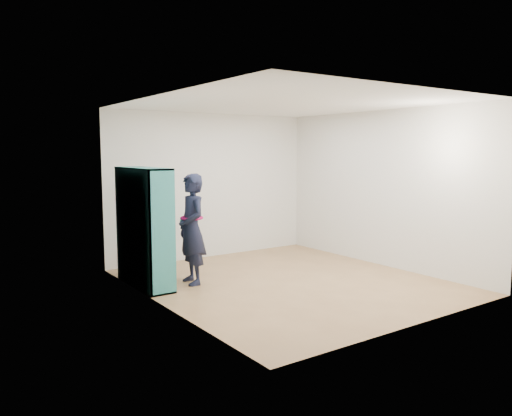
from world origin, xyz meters
TOP-DOWN VIEW (x-y plane):
  - floor at (0.00, 0.00)m, footprint 4.50×4.50m
  - ceiling at (0.00, 0.00)m, footprint 4.50×4.50m
  - wall_left at (-2.00, 0.00)m, footprint 0.02×4.50m
  - wall_right at (2.00, 0.00)m, footprint 0.02×4.50m
  - wall_back at (0.00, 2.25)m, footprint 4.00×0.02m
  - wall_front at (0.00, -2.25)m, footprint 4.00×0.02m
  - bookshelf at (-1.83, 1.04)m, footprint 0.37×1.27m
  - person at (-1.20, 0.74)m, footprint 0.44×0.62m
  - smartphone at (-1.32, 0.84)m, footprint 0.02×0.10m

SIDE VIEW (x-z plane):
  - floor at x=0.00m, z-range 0.00..0.00m
  - person at x=-1.20m, z-range 0.00..1.61m
  - bookshelf at x=-1.83m, z-range -0.02..1.67m
  - smartphone at x=-1.32m, z-range 0.84..0.98m
  - wall_left at x=-2.00m, z-range 0.00..2.60m
  - wall_right at x=2.00m, z-range 0.00..2.60m
  - wall_back at x=0.00m, z-range 0.00..2.60m
  - wall_front at x=0.00m, z-range 0.00..2.60m
  - ceiling at x=0.00m, z-range 2.60..2.60m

